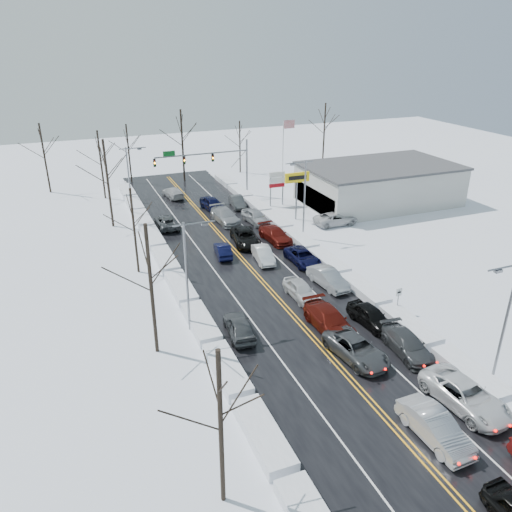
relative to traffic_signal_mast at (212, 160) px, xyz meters
name	(u,v)px	position (x,y,z in m)	size (l,w,h in m)	color
ground	(269,289)	(-3.45, -27.99, -5.48)	(160.00, 160.00, 0.00)	silver
road_surface	(261,279)	(-3.45, -25.99, -5.47)	(14.00, 84.00, 0.01)	black
snow_bank_left	(183,294)	(-11.05, -25.99, -5.48)	(1.78, 72.00, 0.77)	silver
snow_bank_right	(331,267)	(4.15, -25.99, -5.48)	(1.78, 72.00, 0.77)	silver
traffic_signal_mast	(212,160)	(0.00, 0.00, 0.00)	(13.28, 0.39, 8.00)	slate
tires_plus_sign	(297,181)	(7.05, -12.00, -0.49)	(3.20, 0.34, 6.00)	slate
used_vehicles_sign	(277,182)	(7.05, -5.99, -2.16)	(2.20, 0.22, 4.65)	slate
speed_limit_sign	(398,296)	(4.75, -35.99, -3.84)	(0.55, 0.09, 2.35)	slate
flagpole	(284,148)	(11.72, 2.01, 0.45)	(1.87, 1.20, 10.00)	silver
dealership_building	(379,184)	(20.53, -9.99, -2.82)	(20.40, 12.40, 5.30)	#BBBBB6
streetlight_se	(505,316)	(4.85, -45.99, -0.17)	(3.20, 0.25, 9.00)	slate
streetlight_ne	(303,193)	(4.85, -17.99, -0.17)	(3.20, 0.25, 9.00)	slate
streetlight_sw	(189,268)	(-11.74, -31.99, -0.17)	(3.20, 0.25, 9.00)	slate
streetlight_nw	(130,177)	(-11.74, -3.99, -0.17)	(3.20, 0.25, 9.00)	slate
tree_left_a	(220,400)	(-14.45, -47.99, 0.81)	(3.60, 3.60, 9.00)	#2D231C
tree_left_b	(149,265)	(-14.95, -33.99, 1.51)	(4.00, 4.00, 10.00)	#2D231C
tree_left_c	(133,215)	(-13.95, -19.99, 0.46)	(3.40, 3.40, 8.50)	#2D231C
tree_left_d	(106,167)	(-14.65, -5.99, 1.86)	(4.20, 4.20, 10.50)	#2D231C
tree_left_e	(100,152)	(-14.25, 6.01, 1.16)	(3.80, 3.80, 9.50)	#2D231C
tree_far_a	(42,145)	(-21.45, 12.01, 1.51)	(4.00, 4.00, 10.00)	#2D231C
tree_far_b	(128,142)	(-9.45, 13.01, 0.81)	(3.60, 3.60, 9.00)	#2D231C
tree_far_c	(182,132)	(-1.45, 11.01, 2.21)	(4.40, 4.40, 11.00)	#2D231C
tree_far_d	(240,137)	(8.55, 12.51, 0.46)	(3.40, 3.40, 8.50)	#2D231C
tree_far_e	(325,122)	(24.55, 13.01, 1.86)	(4.20, 4.20, 10.50)	#2D231C
queued_car_1	(433,438)	(-1.88, -48.55, -5.48)	(1.77, 5.09, 1.68)	#A5A7AD
queued_car_2	(355,358)	(-1.81, -40.12, -5.48)	(2.56, 5.54, 1.54)	#414346
queued_car_3	(329,329)	(-1.74, -36.09, -5.48)	(2.36, 5.80, 1.68)	#51110A
queued_car_4	(300,297)	(-1.50, -30.56, -5.48)	(1.80, 4.47, 1.52)	silver
queued_car_5	(263,261)	(-1.60, -22.18, -5.48)	(1.54, 4.42, 1.46)	white
queued_car_6	(245,244)	(-1.66, -17.15, -5.48)	(2.61, 5.67, 1.58)	black
queued_car_7	(225,222)	(-1.55, -9.76, -5.48)	(2.33, 5.73, 1.66)	gray
queued_car_8	(213,210)	(-1.64, -4.75, -5.48)	(2.01, 4.98, 1.70)	black
queued_car_10	(463,406)	(1.76, -47.02, -5.48)	(2.75, 5.97, 1.66)	silver
queued_car_11	(406,353)	(1.95, -41.01, -5.48)	(2.09, 5.14, 1.49)	#393B3E
queued_car_12	(370,324)	(1.72, -36.67, -5.48)	(1.85, 4.60, 1.57)	black
queued_car_13	(328,286)	(1.85, -29.50, -5.48)	(1.70, 4.87, 1.61)	#9A9DA1
queued_car_14	(302,263)	(1.93, -24.13, -5.48)	(2.33, 5.05, 1.40)	black
queued_car_15	(275,241)	(1.73, -17.68, -5.48)	(2.18, 5.36, 1.55)	#54100B
queued_car_16	(256,223)	(1.85, -11.39, -5.48)	(1.96, 4.88, 1.66)	#9B9EA3
queued_car_17	(237,207)	(1.86, -4.66, -5.48)	(1.55, 4.46, 1.47)	#404345
oncoming_car_0	(223,256)	(-5.06, -19.46, -5.48)	(1.41, 4.04, 1.33)	black
oncoming_car_1	(167,227)	(-8.67, -8.87, -5.48)	(2.38, 5.16, 1.44)	#47494C
oncoming_car_2	(173,197)	(-5.20, 2.81, -5.48)	(2.01, 4.95, 1.44)	#BCBCBE
oncoming_car_3	(239,335)	(-8.60, -34.23, -5.48)	(1.87, 4.65, 1.59)	#444649
parked_car_0	(335,225)	(10.74, -15.54, -5.48)	(2.51, 5.45, 1.52)	silver
parked_car_1	(338,212)	(13.50, -11.55, -5.48)	(2.12, 5.22, 1.51)	#44484A
parked_car_2	(307,201)	(11.72, -6.05, -5.48)	(1.67, 4.15, 1.41)	black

